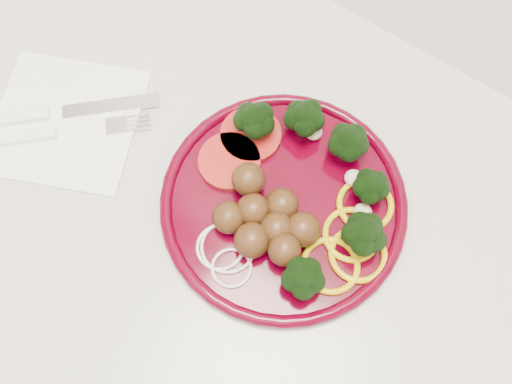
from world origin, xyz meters
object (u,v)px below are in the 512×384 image
Objects in this scene: knife at (44,114)px; fork at (41,135)px; napkin at (66,121)px; plate at (291,200)px.

knife is 0.03m from fork.
knife is 1.12× the size of fork.
plate is at bearing 13.05° from napkin.
plate reaches higher than napkin.
napkin is at bearing 33.31° from fork.
knife reaches higher than fork.
napkin is 1.14× the size of fork.
fork is at bearing -161.32° from plate.
plate reaches higher than fork.
napkin is 0.03m from knife.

